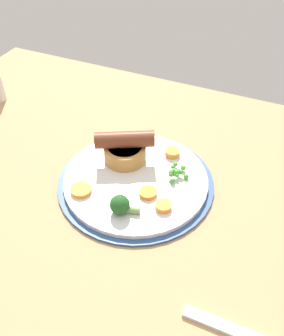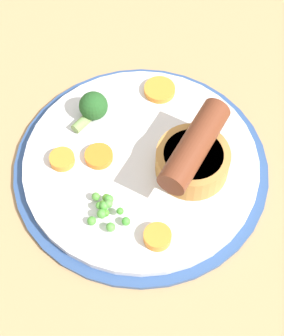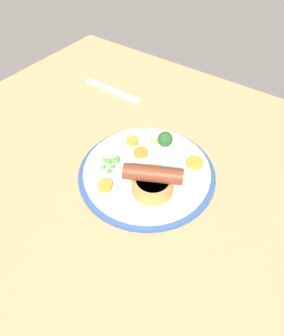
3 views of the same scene
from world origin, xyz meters
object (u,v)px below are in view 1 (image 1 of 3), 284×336
object	(u,v)px
dinner_plate	(136,181)
carrot_slice_2	(81,190)
broccoli_floret_near	(121,205)
carrot_slice_3	(172,152)
carrot_slice_0	(163,206)
pea_pile	(177,172)
carrot_slice_1	(149,191)
sausage_pudding	(125,148)

from	to	relation	value
dinner_plate	carrot_slice_2	world-z (taller)	carrot_slice_2
broccoli_floret_near	carrot_slice_2	xyz separation A→B (cm)	(-8.26, 1.32, -1.18)
dinner_plate	carrot_slice_3	xyz separation A→B (cm)	(3.75, 8.58, 1.38)
carrot_slice_2	dinner_plate	bearing A→B (deg)	43.63
carrot_slice_0	carrot_slice_2	size ratio (longest dim) A/B	0.75
pea_pile	carrot_slice_1	world-z (taller)	pea_pile
carrot_slice_0	carrot_slice_2	world-z (taller)	carrot_slice_0
sausage_pudding	carrot_slice_0	xyz separation A→B (cm)	(11.05, -8.55, -2.14)
dinner_plate	pea_pile	world-z (taller)	pea_pile
broccoli_floret_near	sausage_pudding	bearing A→B (deg)	-84.29
dinner_plate	carrot_slice_1	distance (cm)	4.51
carrot_slice_1	carrot_slice_2	xyz separation A→B (cm)	(-10.75, -4.38, -0.01)
carrot_slice_0	sausage_pudding	bearing A→B (deg)	142.26
pea_pile	carrot_slice_0	bearing A→B (deg)	-85.68
sausage_pudding	carrot_slice_3	bearing A→B (deg)	4.16
carrot_slice_1	carrot_slice_2	size ratio (longest dim) A/B	0.84
carrot_slice_2	carrot_slice_3	distance (cm)	18.90
broccoli_floret_near	carrot_slice_1	bearing A→B (deg)	-130.63
pea_pile	carrot_slice_1	size ratio (longest dim) A/B	1.63
broccoli_floret_near	carrot_slice_3	xyz separation A→B (cm)	(2.67, 16.74, -1.01)
dinner_plate	sausage_pudding	size ratio (longest dim) A/B	2.56
pea_pile	carrot_slice_2	bearing A→B (deg)	-143.25
sausage_pudding	carrot_slice_3	world-z (taller)	sausage_pudding
pea_pile	carrot_slice_0	size ratio (longest dim) A/B	1.83
pea_pile	broccoli_floret_near	xyz separation A→B (cm)	(-5.41, -11.53, 0.61)
dinner_plate	carrot_slice_1	size ratio (longest dim) A/B	9.12
sausage_pudding	carrot_slice_2	distance (cm)	11.40
carrot_slice_1	carrot_slice_2	distance (cm)	11.61
dinner_plate	carrot_slice_1	xyz separation A→B (cm)	(3.58, -2.46, 1.21)
broccoli_floret_near	carrot_slice_3	size ratio (longest dim) A/B	1.75
carrot_slice_3	sausage_pudding	bearing A→B (deg)	-148.54
pea_pile	carrot_slice_2	size ratio (longest dim) A/B	1.37
sausage_pudding	carrot_slice_1	xyz separation A→B (cm)	(7.53, -6.32, -2.22)
sausage_pudding	carrot_slice_1	world-z (taller)	sausage_pudding
dinner_plate	carrot_slice_2	size ratio (longest dim) A/B	7.67
dinner_plate	carrot_slice_3	distance (cm)	9.47
dinner_plate	carrot_slice_3	size ratio (longest dim) A/B	9.98
broccoli_floret_near	carrot_slice_0	bearing A→B (deg)	-167.02
carrot_slice_0	carrot_slice_3	distance (cm)	13.68
carrot_slice_2	carrot_slice_3	xyz separation A→B (cm)	(10.92, 15.42, 0.18)
pea_pile	broccoli_floret_near	bearing A→B (deg)	-115.13
carrot_slice_0	carrot_slice_2	xyz separation A→B (cm)	(-14.27, -2.15, -0.09)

